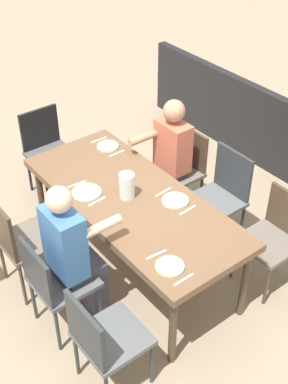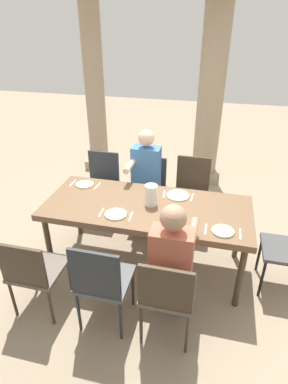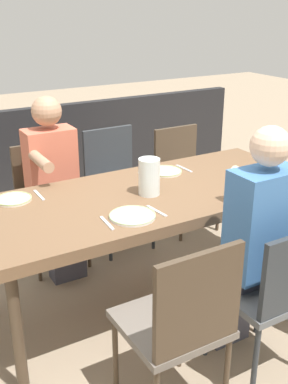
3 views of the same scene
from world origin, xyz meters
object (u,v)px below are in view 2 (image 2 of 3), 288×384
object	(u,v)px
chair_east_north	(191,189)
diner_woman_green	(145,180)
stone_column_centre	(210,98)
chair_mid_south	(101,280)
chair_west_south	(33,270)
plate_3	(223,231)
dining_table	(147,210)
diner_man_white	(172,263)
stone_column_near	(95,89)
chair_west_north	(102,181)
water_pitcher	(151,196)
plate_0	(85,184)
chair_mid_north	(148,186)
plate_1	(116,214)
chair_east_south	(167,292)
plate_2	(178,195)

from	to	relation	value
chair_east_north	diner_woman_green	xyz separation A→B (m)	(-0.56, -0.19, 0.15)
stone_column_centre	chair_mid_south	bearing A→B (deg)	-100.94
chair_west_south	plate_3	size ratio (longest dim) A/B	4.13
dining_table	diner_man_white	bearing A→B (deg)	-61.08
chair_east_north	stone_column_near	size ratio (longest dim) A/B	0.33
dining_table	diner_man_white	xyz separation A→B (m)	(0.37, -0.68, -0.04)
dining_table	stone_column_centre	size ratio (longest dim) A/B	0.76
chair_west_north	water_pitcher	size ratio (longest dim) A/B	4.09
plate_0	diner_woman_green	bearing A→B (deg)	34.59
chair_west_south	chair_mid_north	world-z (taller)	chair_mid_north
chair_west_south	plate_1	xyz separation A→B (m)	(0.58, 0.62, 0.29)
stone_column_near	chair_mid_south	bearing A→B (deg)	-68.68
chair_west_north	chair_east_south	bearing A→B (deg)	-55.19
chair_east_north	plate_1	world-z (taller)	chair_east_north
dining_table	plate_0	distance (m)	0.83
dining_table	diner_man_white	size ratio (longest dim) A/B	1.65
diner_man_white	chair_west_south	bearing A→B (deg)	-171.32
chair_mid_north	water_pitcher	xyz separation A→B (m)	(0.22, -0.84, 0.35)
stone_column_centre	plate_2	distance (m)	2.19
chair_mid_south	chair_east_south	bearing A→B (deg)	0.57
diner_woman_green	chair_mid_south	bearing A→B (deg)	-89.89
plate_3	plate_1	bearing A→B (deg)	178.03
diner_man_white	plate_3	distance (m)	0.56
chair_west_north	chair_mid_south	xyz separation A→B (m)	(0.64, -1.73, 0.01)
diner_woman_green	stone_column_centre	size ratio (longest dim) A/B	0.48
plate_2	chair_west_south	bearing A→B (deg)	-134.57
chair_west_north	chair_west_south	bearing A→B (deg)	-90.00
chair_mid_south	plate_1	world-z (taller)	chair_mid_south
dining_table	chair_west_south	size ratio (longest dim) A/B	2.45
dining_table	plate_1	xyz separation A→B (m)	(-0.25, -0.25, 0.07)
plate_3	chair_east_north	bearing A→B (deg)	108.71
plate_0	chair_west_south	bearing A→B (deg)	-91.98
diner_man_white	plate_2	bearing A→B (deg)	95.88
plate_2	chair_mid_north	bearing A→B (deg)	127.61
chair_west_south	stone_column_centre	size ratio (longest dim) A/B	0.31
dining_table	chair_west_south	distance (m)	1.21
chair_mid_north	stone_column_near	distance (m)	2.16
diner_woman_green	plate_1	xyz separation A→B (m)	(-0.06, -0.92, 0.08)
stone_column_near	plate_0	bearing A→B (deg)	-72.62
chair_west_north	chair_west_south	distance (m)	1.73
chair_mid_south	chair_east_south	size ratio (longest dim) A/B	1.05
dining_table	chair_east_south	size ratio (longest dim) A/B	2.37
chair_mid_north	stone_column_centre	bearing A→B (deg)	67.50
dining_table	plate_0	bearing A→B (deg)	161.59
dining_table	stone_column_centre	distance (m)	2.50
chair_mid_south	chair_east_north	xyz separation A→B (m)	(0.56, 1.73, 0.01)
chair_mid_north	plate_0	distance (m)	0.89
chair_west_north	chair_mid_north	distance (m)	0.64
chair_west_south	stone_column_centre	distance (m)	3.58
chair_west_north	plate_2	distance (m)	1.29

